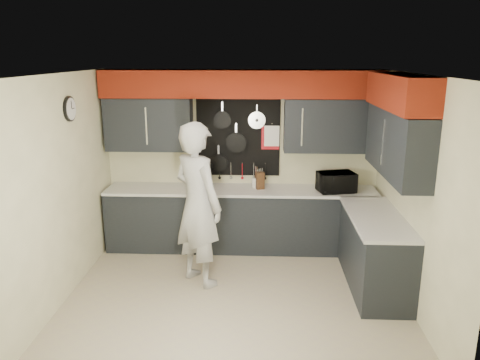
{
  "coord_description": "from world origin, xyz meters",
  "views": [
    {
      "loc": [
        0.28,
        -5.04,
        2.81
      ],
      "look_at": [
        0.03,
        0.5,
        1.31
      ],
      "focal_mm": 35.0,
      "sensor_mm": 36.0,
      "label": 1
    }
  ],
  "objects_px": {
    "microwave": "(336,182)",
    "person": "(198,205)",
    "coffee_maker": "(205,176)",
    "knife_block": "(260,180)",
    "utensil_crock": "(256,183)"
  },
  "relations": [
    {
      "from": "utensil_crock",
      "to": "coffee_maker",
      "type": "height_order",
      "value": "coffee_maker"
    },
    {
      "from": "microwave",
      "to": "coffee_maker",
      "type": "distance_m",
      "value": 1.88
    },
    {
      "from": "knife_block",
      "to": "person",
      "type": "height_order",
      "value": "person"
    },
    {
      "from": "coffee_maker",
      "to": "person",
      "type": "height_order",
      "value": "person"
    },
    {
      "from": "microwave",
      "to": "coffee_maker",
      "type": "xyz_separation_m",
      "value": [
        -1.88,
        0.15,
        0.04
      ]
    },
    {
      "from": "microwave",
      "to": "coffee_maker",
      "type": "height_order",
      "value": "coffee_maker"
    },
    {
      "from": "microwave",
      "to": "person",
      "type": "relative_size",
      "value": 0.25
    },
    {
      "from": "utensil_crock",
      "to": "coffee_maker",
      "type": "relative_size",
      "value": 0.42
    },
    {
      "from": "utensil_crock",
      "to": "person",
      "type": "relative_size",
      "value": 0.07
    },
    {
      "from": "coffee_maker",
      "to": "utensil_crock",
      "type": "bearing_deg",
      "value": 13.07
    },
    {
      "from": "microwave",
      "to": "utensil_crock",
      "type": "height_order",
      "value": "microwave"
    },
    {
      "from": "knife_block",
      "to": "utensil_crock",
      "type": "height_order",
      "value": "knife_block"
    },
    {
      "from": "microwave",
      "to": "person",
      "type": "xyz_separation_m",
      "value": [
        -1.83,
        -0.99,
        -0.04
      ]
    },
    {
      "from": "knife_block",
      "to": "coffee_maker",
      "type": "height_order",
      "value": "coffee_maker"
    },
    {
      "from": "microwave",
      "to": "person",
      "type": "height_order",
      "value": "person"
    }
  ]
}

